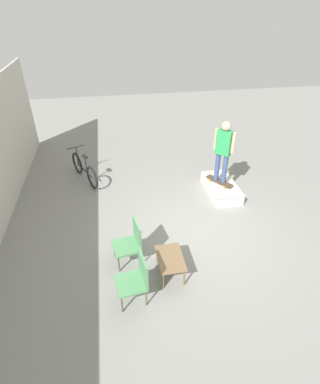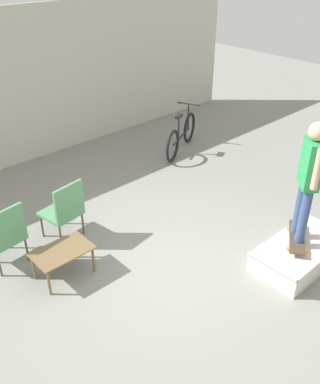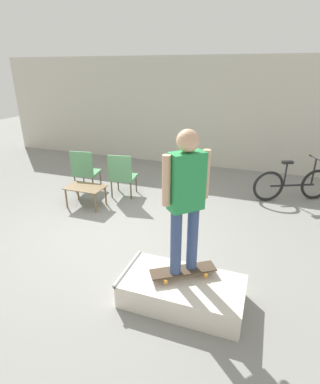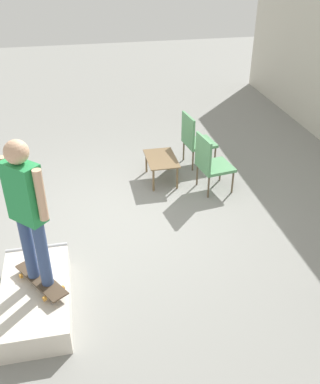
{
  "view_description": "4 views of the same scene",
  "coord_description": "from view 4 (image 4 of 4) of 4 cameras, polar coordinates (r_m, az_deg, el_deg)",
  "views": [
    {
      "loc": [
        -5.1,
        1.8,
        4.69
      ],
      "look_at": [
        0.69,
        0.78,
        0.81
      ],
      "focal_mm": 28.0,
      "sensor_mm": 36.0,
      "label": 1
    },
    {
      "loc": [
        -3.11,
        -3.32,
        4.01
      ],
      "look_at": [
        0.62,
        0.78,
        0.71
      ],
      "focal_mm": 40.0,
      "sensor_mm": 36.0,
      "label": 2
    },
    {
      "loc": [
        2.32,
        -3.95,
        2.66
      ],
      "look_at": [
        0.69,
        0.57,
        0.68
      ],
      "focal_mm": 28.0,
      "sensor_mm": 36.0,
      "label": 3
    },
    {
      "loc": [
        5.34,
        -0.44,
        3.73
      ],
      "look_at": [
        0.47,
        0.55,
        0.7
      ],
      "focal_mm": 40.0,
      "sensor_mm": 36.0,
      "label": 4
    }
  ],
  "objects": [
    {
      "name": "skate_ramp_box",
      "position": [
        5.23,
        -16.18,
        -13.37
      ],
      "size": [
        1.48,
        0.76,
        0.33
      ],
      "color": "silver",
      "rests_on": "ground_plane"
    },
    {
      "name": "person_skater",
      "position": [
        4.47,
        -17.39,
        -1.58
      ],
      "size": [
        0.43,
        0.43,
        1.7
      ],
      "rotation": [
        0.0,
        0.0,
        0.79
      ],
      "color": "#384C7A",
      "rests_on": "skateboard_on_ramp"
    },
    {
      "name": "coffee_table",
      "position": [
        7.35,
        0.17,
        4.15
      ],
      "size": [
        0.79,
        0.51,
        0.43
      ],
      "color": "brown",
      "rests_on": "ground_plane"
    },
    {
      "name": "skateboard_on_ramp",
      "position": [
        5.07,
        -15.57,
        -11.21
      ],
      "size": [
        0.78,
        0.61,
        0.07
      ],
      "rotation": [
        0.0,
        0.0,
        0.58
      ],
      "color": "#473828",
      "rests_on": "skate_ramp_box"
    },
    {
      "name": "patio_chair_right",
      "position": [
        7.02,
        6.73,
        4.04
      ],
      "size": [
        0.59,
        0.59,
        0.98
      ],
      "rotation": [
        0.0,
        0.0,
        3.3
      ],
      "color": "brown",
      "rests_on": "ground_plane"
    },
    {
      "name": "patio_chair_left",
      "position": [
        7.84,
        4.66,
        7.17
      ],
      "size": [
        0.59,
        0.59,
        0.98
      ],
      "rotation": [
        0.0,
        0.0,
        3.28
      ],
      "color": "brown",
      "rests_on": "ground_plane"
    },
    {
      "name": "ground_plane",
      "position": [
        6.53,
        -5.57,
        -3.62
      ],
      "size": [
        24.0,
        24.0,
        0.0
      ],
      "primitive_type": "plane",
      "color": "gray"
    }
  ]
}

